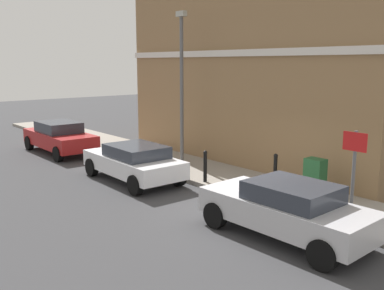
% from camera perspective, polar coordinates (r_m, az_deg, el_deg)
% --- Properties ---
extents(ground, '(80.00, 80.00, 0.00)m').
position_cam_1_polar(ground, '(11.97, 7.10, -8.77)').
color(ground, '#38383A').
extents(sidewalk, '(2.59, 30.00, 0.15)m').
position_cam_1_polar(sidewalk, '(17.49, -3.04, -2.20)').
color(sidewalk, gray).
rests_on(sidewalk, ground).
extents(corner_building, '(6.13, 12.19, 7.83)m').
position_cam_1_polar(corner_building, '(18.67, 11.29, 10.32)').
color(corner_building, olive).
rests_on(corner_building, ground).
extents(car_silver, '(1.87, 4.12, 1.33)m').
position_cam_1_polar(car_silver, '(10.26, 12.30, -8.12)').
color(car_silver, '#B7B7BC').
rests_on(car_silver, ground).
extents(car_white, '(1.94, 4.09, 1.28)m').
position_cam_1_polar(car_white, '(14.89, -7.63, -2.14)').
color(car_white, silver).
rests_on(car_white, ground).
extents(car_red, '(1.81, 4.38, 1.41)m').
position_cam_1_polar(car_red, '(20.26, -16.96, 1.03)').
color(car_red, maroon).
rests_on(car_red, ground).
extents(utility_cabinet, '(0.46, 0.61, 1.15)m').
position_cam_1_polar(utility_cabinet, '(12.98, 15.77, -4.40)').
color(utility_cabinet, '#1E4C28').
rests_on(utility_cabinet, sidewalk).
extents(bollard_near_cabinet, '(0.14, 0.14, 1.04)m').
position_cam_1_polar(bollard_near_cabinet, '(13.93, 10.85, -3.06)').
color(bollard_near_cabinet, black).
rests_on(bollard_near_cabinet, sidewalk).
extents(bollard_far_kerb, '(0.14, 0.14, 1.04)m').
position_cam_1_polar(bollard_far_kerb, '(14.16, 1.74, -2.65)').
color(bollard_far_kerb, black).
rests_on(bollard_far_kerb, sidewalk).
extents(street_sign, '(0.08, 0.60, 2.30)m').
position_cam_1_polar(street_sign, '(10.74, 20.43, -2.41)').
color(street_sign, '#59595B').
rests_on(street_sign, sidewalk).
extents(lamppost, '(0.20, 0.44, 5.72)m').
position_cam_1_polar(lamppost, '(16.79, -1.36, 8.41)').
color(lamppost, '#59595B').
rests_on(lamppost, sidewalk).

